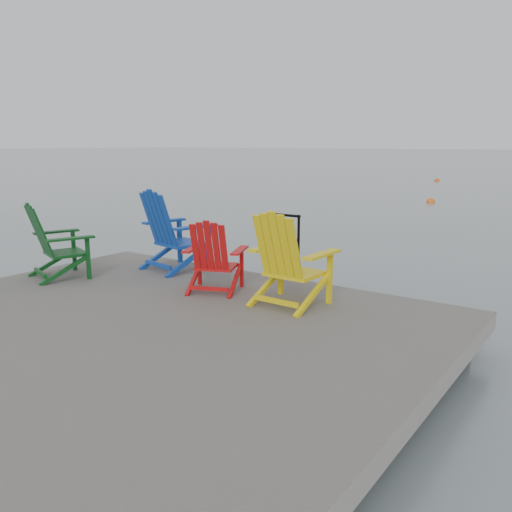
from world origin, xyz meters
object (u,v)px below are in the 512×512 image
Objects in this scene: chair_yellow at (288,259)px; buoy_b at (437,181)px; buoy_a at (431,202)px; chair_blue at (172,230)px; handrail at (285,240)px; chair_green at (55,241)px; chair_red at (214,256)px.

chair_yellow is 3.29× the size of buoy_b.
chair_blue is at bearing -85.81° from buoy_a.
handrail is 3.15m from chair_green.
chair_red is 1.08m from chair_yellow.
chair_red is at bearing -176.68° from chair_yellow.
buoy_b is at bearing 105.43° from chair_yellow.
chair_red is at bearing -108.54° from handrail.
chair_blue is at bearing 72.54° from chair_green.
chair_green is 1.13× the size of chair_red.
chair_blue is (-1.62, -0.50, 0.05)m from handrail.
handrail is at bearing 54.54° from chair_green.
chair_red is at bearing -13.07° from chair_blue.
chair_red is at bearing -78.49° from buoy_b.
chair_green is 30.11m from buoy_b.
buoy_b is at bearing 111.28° from chair_blue.
buoy_b is at bearing 117.29° from chair_green.
buoy_a is 1.03× the size of buoy_b.
chair_yellow is 29.99m from buoy_b.
chair_yellow is at bearing -76.47° from buoy_b.
buoy_a is 12.98m from buoy_b.
chair_green is 3.39m from chair_yellow.
handrail is 1.15m from chair_red.
chair_green reaches higher than buoy_a.
chair_blue is 3.53× the size of buoy_b.
chair_red is (1.25, -0.59, -0.13)m from chair_blue.
chair_blue reaches higher than buoy_b.
handrail is at bearing -79.83° from buoy_a.
handrail reaches higher than buoy_a.
chair_red is 0.84× the size of chair_yellow.
buoy_a is (-0.19, 17.36, -1.02)m from chair_green.
buoy_b is at bearing 78.98° from chair_red.
handrail is 1.69m from chair_blue.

